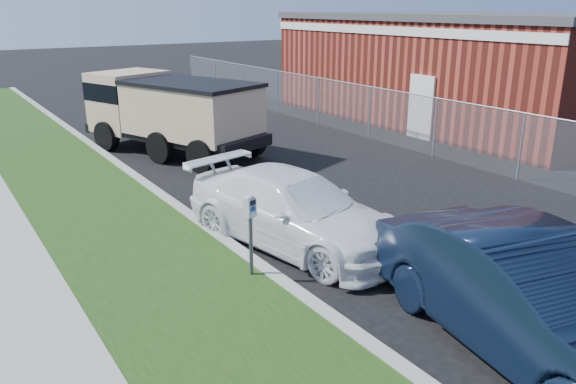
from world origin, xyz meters
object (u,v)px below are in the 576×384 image
parking_meter (250,218)px  dump_truck (168,110)px  navy_sedan (531,298)px  white_wagon (293,209)px

parking_meter → dump_truck: 9.43m
parking_meter → navy_sedan: 4.33m
dump_truck → parking_meter: bearing=-124.1°
parking_meter → white_wagon: bearing=16.4°
parking_meter → navy_sedan: navy_sedan is taller
white_wagon → dump_truck: 8.23m
white_wagon → parking_meter: bearing=-159.3°
parking_meter → navy_sedan: bearing=-79.1°
white_wagon → dump_truck: size_ratio=0.74×
white_wagon → navy_sedan: bearing=-96.4°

